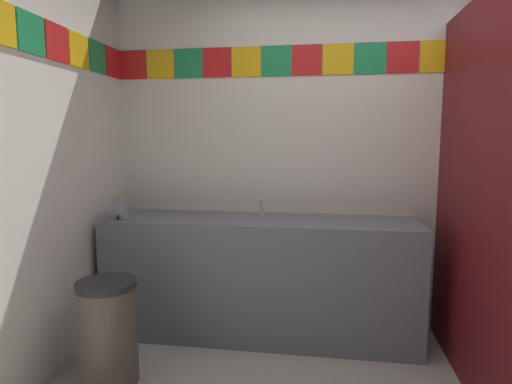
{
  "coord_description": "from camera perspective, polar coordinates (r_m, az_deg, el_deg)",
  "views": [
    {
      "loc": [
        -0.43,
        -1.73,
        1.42
      ],
      "look_at": [
        -0.85,
        0.9,
        1.09
      ],
      "focal_mm": 29.92,
      "sensor_mm": 36.0,
      "label": 1
    }
  ],
  "objects": [
    {
      "name": "faucet_center",
      "position": [
        3.12,
        0.77,
        -2.36
      ],
      "size": [
        0.04,
        0.1,
        0.14
      ],
      "color": "silver",
      "rests_on": "vanity_counter"
    },
    {
      "name": "trash_bin",
      "position": [
        2.75,
        -19.16,
        -17.27
      ],
      "size": [
        0.34,
        0.34,
        0.62
      ],
      "color": "brown",
      "rests_on": "ground_plane"
    },
    {
      "name": "wall_back",
      "position": [
        3.3,
        16.56,
        6.8
      ],
      "size": [
        4.05,
        0.09,
        2.84
      ],
      "color": "silver",
      "rests_on": "ground_plane"
    },
    {
      "name": "vanity_counter",
      "position": [
        3.15,
        0.52,
        -11.21
      ],
      "size": [
        2.21,
        0.56,
        0.86
      ],
      "color": "slate",
      "rests_on": "ground_plane"
    },
    {
      "name": "soap_dispenser",
      "position": [
        3.17,
        -17.69,
        -2.05
      ],
      "size": [
        0.09,
        0.09,
        0.16
      ],
      "color": "gray",
      "rests_on": "vanity_counter"
    }
  ]
}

